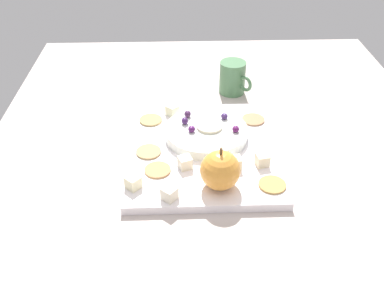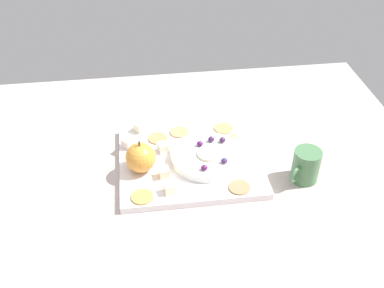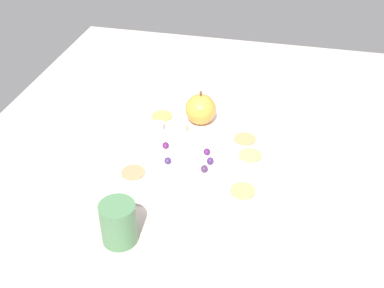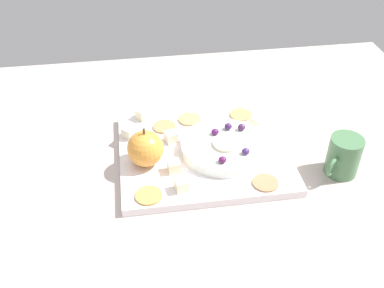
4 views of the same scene
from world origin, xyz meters
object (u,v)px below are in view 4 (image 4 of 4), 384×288
at_px(cheese_cube_1, 174,166).
at_px(apple_slice_0, 226,144).
at_px(cracker_4, 164,127).
at_px(cup, 343,156).
at_px(cheese_cube_3, 171,137).
at_px(cheese_cube_5, 129,132).
at_px(cracker_0, 241,115).
at_px(grape_2, 242,127).
at_px(platter, 203,153).
at_px(cracker_1, 189,119).
at_px(apple_whole, 145,149).
at_px(grape_4, 246,151).
at_px(cheese_cube_2, 142,114).
at_px(grape_0, 222,160).
at_px(grape_1, 228,126).
at_px(serving_dish, 223,147).
at_px(cracker_2, 149,196).
at_px(cheese_cube_0, 257,122).
at_px(cracker_3, 265,183).
at_px(cheese_cube_4, 181,185).

distance_m(cheese_cube_1, apple_slice_0, 0.12).
height_order(cracker_4, cup, cup).
relative_size(cheese_cube_3, cheese_cube_5, 1.00).
height_order(cracker_0, grape_2, grape_2).
xyz_separation_m(platter, grape_2, (0.09, 0.03, 0.04)).
xyz_separation_m(cracker_1, grape_2, (0.10, -0.08, 0.03)).
relative_size(apple_whole, grape_4, 4.51).
bearing_deg(cup, cheese_cube_2, 149.91).
bearing_deg(apple_whole, cracker_4, 67.45).
height_order(cheese_cube_1, cracker_0, cheese_cube_1).
bearing_deg(cracker_4, cheese_cube_1, -88.19).
xyz_separation_m(apple_whole, cheese_cube_2, (0.00, 0.16, -0.02)).
relative_size(platter, grape_0, 21.46).
bearing_deg(cheese_cube_5, cracker_4, 16.56).
bearing_deg(cracker_1, grape_4, -60.75).
distance_m(grape_0, cup, 0.24).
bearing_deg(grape_1, serving_dish, -113.08).
xyz_separation_m(apple_whole, grape_1, (0.18, 0.06, -0.01)).
bearing_deg(cracker_0, serving_dish, -118.75).
bearing_deg(cracker_2, grape_4, 19.40).
distance_m(apple_whole, cheese_cube_1, 0.07).
distance_m(apple_whole, apple_slice_0, 0.16).
bearing_deg(platter, cheese_cube_2, 132.19).
bearing_deg(cheese_cube_0, apple_whole, -160.99).
relative_size(cracker_3, apple_slice_0, 0.92).
bearing_deg(cracker_4, apple_whole, -112.55).
relative_size(platter, apple_whole, 4.76).
xyz_separation_m(cheese_cube_4, apple_slice_0, (0.10, 0.09, 0.01)).
relative_size(cracker_2, grape_1, 3.12).
bearing_deg(serving_dish, cheese_cube_2, 138.30).
bearing_deg(grape_1, grape_0, -107.80).
distance_m(platter, apple_slice_0, 0.06).
relative_size(cheese_cube_1, apple_slice_0, 0.43).
distance_m(apple_whole, grape_4, 0.20).
relative_size(cheese_cube_4, cup, 0.28).
xyz_separation_m(cracker_1, apple_slice_0, (0.06, -0.13, 0.02)).
bearing_deg(cracker_2, cheese_cube_3, 69.54).
bearing_deg(cheese_cube_0, grape_4, -115.71).
xyz_separation_m(cheese_cube_1, cheese_cube_3, (0.00, 0.09, 0.00)).
bearing_deg(cheese_cube_4, cheese_cube_0, 42.29).
height_order(grape_0, cup, cup).
relative_size(grape_0, apple_slice_0, 0.30).
bearing_deg(cheese_cube_3, cracker_3, -43.66).
bearing_deg(apple_whole, cheese_cube_4, -55.78).
relative_size(apple_slice_0, cup, 0.64).
bearing_deg(grape_1, grape_2, -12.97).
distance_m(cracker_4, grape_1, 0.14).
bearing_deg(grape_0, apple_slice_0, 70.91).
xyz_separation_m(cheese_cube_4, cracker_1, (0.05, 0.22, -0.01)).
bearing_deg(grape_4, grape_0, -159.85).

